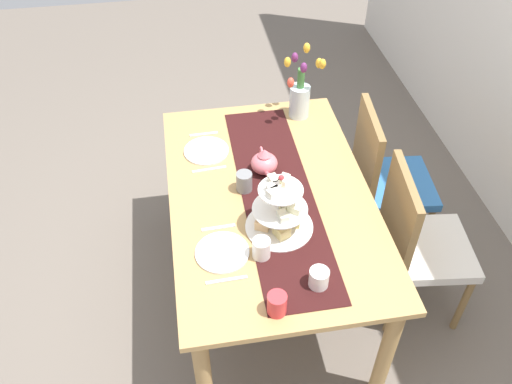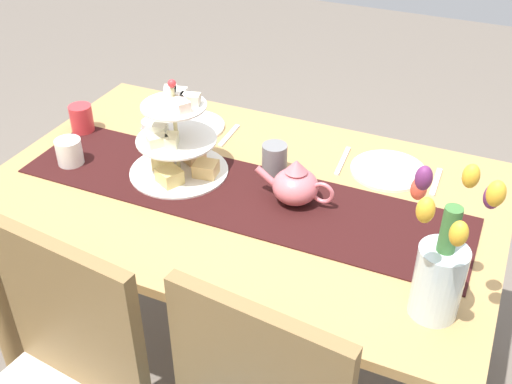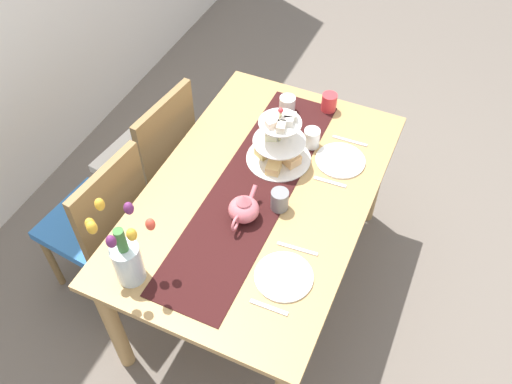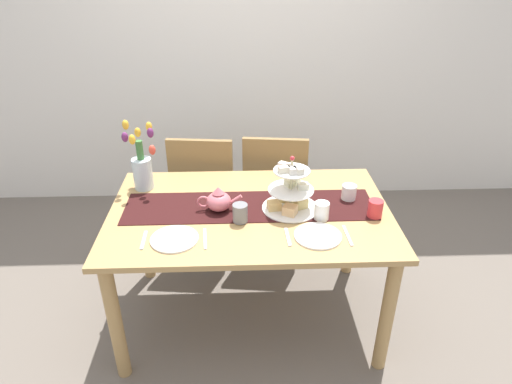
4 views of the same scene
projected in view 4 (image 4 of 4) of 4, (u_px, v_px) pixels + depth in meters
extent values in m
plane|color=#6B6056|center=(251.00, 314.00, 2.75)|extent=(8.00, 8.00, 0.00)
cube|color=silver|center=(244.00, 44.00, 3.50)|extent=(6.00, 0.08, 2.60)
cube|color=tan|center=(250.00, 212.00, 2.40)|extent=(1.49, 0.94, 0.03)
cylinder|color=tan|center=(115.00, 323.00, 2.21)|extent=(0.07, 0.07, 0.71)
cylinder|color=tan|center=(387.00, 315.00, 2.25)|extent=(0.07, 0.07, 0.71)
cylinder|color=tan|center=(144.00, 231.00, 2.91)|extent=(0.07, 0.07, 0.71)
cylinder|color=tan|center=(351.00, 227.00, 2.96)|extent=(0.07, 0.07, 0.71)
cylinder|color=olive|center=(236.00, 208.00, 3.47)|extent=(0.04, 0.04, 0.41)
cylinder|color=olive|center=(190.00, 206.00, 3.49)|extent=(0.04, 0.04, 0.41)
cylinder|color=olive|center=(230.00, 234.00, 3.15)|extent=(0.04, 0.04, 0.41)
cylinder|color=olive|center=(180.00, 232.00, 3.17)|extent=(0.04, 0.04, 0.41)
cube|color=#3370B7|center=(207.00, 192.00, 3.21)|extent=(0.46, 0.46, 0.05)
cube|color=olive|center=(201.00, 172.00, 2.92)|extent=(0.42, 0.08, 0.45)
cylinder|color=olive|center=(299.00, 207.00, 3.48)|extent=(0.04, 0.04, 0.41)
cylinder|color=olive|center=(252.00, 205.00, 3.51)|extent=(0.04, 0.04, 0.41)
cylinder|color=olive|center=(299.00, 233.00, 3.17)|extent=(0.04, 0.04, 0.41)
cylinder|color=olive|center=(248.00, 230.00, 3.19)|extent=(0.04, 0.04, 0.41)
cube|color=silver|center=(275.00, 191.00, 3.23)|extent=(0.47, 0.47, 0.05)
cube|color=olive|center=(275.00, 171.00, 2.94)|extent=(0.42, 0.08, 0.45)
cube|color=black|center=(250.00, 206.00, 2.42)|extent=(1.33, 0.33, 0.00)
cylinder|color=beige|center=(291.00, 185.00, 2.33)|extent=(0.01, 0.01, 0.28)
cylinder|color=white|center=(290.00, 208.00, 2.40)|extent=(0.30, 0.30, 0.01)
cylinder|color=white|center=(291.00, 190.00, 2.35)|extent=(0.24, 0.24, 0.01)
cylinder|color=white|center=(292.00, 171.00, 2.29)|extent=(0.19, 0.19, 0.01)
cube|color=#E3CB7D|center=(301.00, 203.00, 2.39)|extent=(0.08, 0.08, 0.05)
cube|color=#E0CA73|center=(287.00, 197.00, 2.45)|extent=(0.09, 0.09, 0.04)
cube|color=#E8C277|center=(274.00, 205.00, 2.37)|extent=(0.08, 0.07, 0.04)
cube|color=#EAB87D|center=(290.00, 210.00, 2.32)|extent=(0.09, 0.08, 0.05)
cube|color=#EFEAC9|center=(303.00, 186.00, 2.34)|extent=(0.06, 0.04, 0.03)
cube|color=beige|center=(295.00, 181.00, 2.39)|extent=(0.06, 0.07, 0.03)
cube|color=beige|center=(289.00, 183.00, 2.37)|extent=(0.05, 0.07, 0.03)
cube|color=beige|center=(284.00, 166.00, 2.30)|extent=(0.07, 0.06, 0.03)
cube|color=beige|center=(284.00, 169.00, 2.26)|extent=(0.06, 0.05, 0.03)
cube|color=silver|center=(292.00, 170.00, 2.26)|extent=(0.05, 0.06, 0.03)
cube|color=silver|center=(299.00, 170.00, 2.25)|extent=(0.06, 0.07, 0.03)
sphere|color=red|center=(292.00, 158.00, 2.26)|extent=(0.02, 0.02, 0.02)
ellipsoid|color=#D66B75|center=(219.00, 202.00, 2.36)|extent=(0.13, 0.13, 0.10)
cone|color=#D66B75|center=(218.00, 190.00, 2.33)|extent=(0.06, 0.06, 0.04)
cylinder|color=#D66B75|center=(236.00, 200.00, 2.36)|extent=(0.07, 0.02, 0.06)
torus|color=#D66B75|center=(203.00, 202.00, 2.36)|extent=(0.07, 0.01, 0.07)
cylinder|color=silver|center=(143.00, 174.00, 2.57)|extent=(0.11, 0.11, 0.18)
cylinder|color=#3D7538|center=(140.00, 151.00, 2.50)|extent=(0.04, 0.04, 0.12)
ellipsoid|color=#6B2860|center=(150.00, 133.00, 2.44)|extent=(0.04, 0.04, 0.06)
ellipsoid|color=yellow|center=(149.00, 127.00, 2.54)|extent=(0.04, 0.04, 0.06)
ellipsoid|color=yellow|center=(138.00, 132.00, 2.55)|extent=(0.04, 0.04, 0.06)
ellipsoid|color=yellow|center=(125.00, 125.00, 2.47)|extent=(0.04, 0.04, 0.06)
ellipsoid|color=#6B2860|center=(125.00, 137.00, 2.44)|extent=(0.04, 0.04, 0.06)
ellipsoid|color=yellow|center=(132.00, 140.00, 2.39)|extent=(0.04, 0.04, 0.06)
ellipsoid|color=#EF4C38|center=(152.00, 150.00, 2.42)|extent=(0.04, 0.04, 0.06)
cylinder|color=white|center=(349.00, 192.00, 2.47)|extent=(0.08, 0.08, 0.08)
cylinder|color=white|center=(174.00, 239.00, 2.15)|extent=(0.23, 0.23, 0.01)
cube|color=silver|center=(144.00, 240.00, 2.14)|extent=(0.02, 0.15, 0.01)
cube|color=silver|center=(205.00, 239.00, 2.15)|extent=(0.03, 0.17, 0.01)
cylinder|color=white|center=(318.00, 236.00, 2.17)|extent=(0.23, 0.23, 0.01)
cube|color=silver|center=(288.00, 237.00, 2.17)|extent=(0.02, 0.15, 0.01)
cube|color=silver|center=(348.00, 236.00, 2.18)|extent=(0.02, 0.17, 0.01)
cylinder|color=slate|center=(240.00, 213.00, 2.27)|extent=(0.08, 0.08, 0.09)
cylinder|color=white|center=(322.00, 211.00, 2.29)|extent=(0.08, 0.08, 0.09)
cylinder|color=red|center=(375.00, 209.00, 2.31)|extent=(0.08, 0.08, 0.09)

